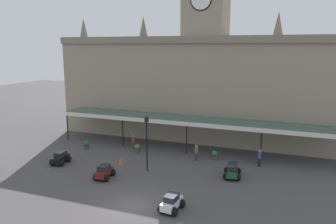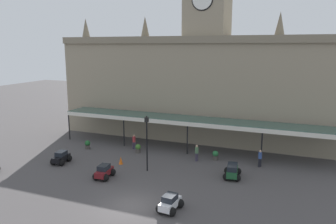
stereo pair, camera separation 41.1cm
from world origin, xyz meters
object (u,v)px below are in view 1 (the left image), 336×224
(car_black_sedan, at_px, (60,159))
(planter_forecourt_centre, at_px, (137,149))
(car_white_sedan, at_px, (172,204))
(planter_near_kerb, at_px, (86,145))
(planter_by_canopy, at_px, (215,155))
(car_green_estate, at_px, (232,171))
(pedestrian_beside_cars, at_px, (196,152))
(traffic_cone, at_px, (120,161))
(car_maroon_sedan, at_px, (104,173))
(pedestrian_crossing_forecourt, at_px, (133,141))
(victorian_lamppost, at_px, (147,137))
(pedestrian_near_entrance, at_px, (259,157))

(car_black_sedan, xyz_separation_m, planter_forecourt_centre, (5.58, 5.67, -0.01))
(car_black_sedan, relative_size, car_white_sedan, 1.01)
(planter_near_kerb, height_order, planter_by_canopy, same)
(planter_forecourt_centre, bearing_deg, car_green_estate, -16.28)
(pedestrian_beside_cars, xyz_separation_m, planter_forecourt_centre, (-6.64, 0.16, -0.42))
(traffic_cone, height_order, planter_forecourt_centre, planter_forecourt_centre)
(car_green_estate, distance_m, planter_forecourt_centre, 11.24)
(car_maroon_sedan, bearing_deg, car_black_sedan, 164.60)
(pedestrian_crossing_forecourt, xyz_separation_m, planter_near_kerb, (-4.90, -1.84, -0.42))
(traffic_cone, distance_m, planter_forecourt_centre, 3.77)
(car_black_sedan, height_order, pedestrian_crossing_forecourt, pedestrian_crossing_forecourt)
(victorian_lamppost, relative_size, planter_by_canopy, 5.42)
(car_black_sedan, relative_size, planter_by_canopy, 2.23)
(traffic_cone, bearing_deg, planter_by_canopy, 29.15)
(planter_by_canopy, bearing_deg, planter_near_kerb, -173.22)
(car_maroon_sedan, bearing_deg, car_white_sedan, -24.10)
(pedestrian_crossing_forecourt, relative_size, planter_forecourt_centre, 1.74)
(traffic_cone, bearing_deg, pedestrian_crossing_forecourt, 101.98)
(car_black_sedan, distance_m, car_green_estate, 16.56)
(pedestrian_beside_cars, bearing_deg, planter_near_kerb, -176.93)
(car_green_estate, relative_size, car_white_sedan, 1.11)
(pedestrian_near_entrance, xyz_separation_m, pedestrian_crossing_forecourt, (-13.70, 0.50, 0.00))
(car_maroon_sedan, relative_size, car_white_sedan, 1.01)
(pedestrian_crossing_forecourt, bearing_deg, planter_by_canopy, -0.93)
(pedestrian_near_entrance, distance_m, traffic_cone, 13.40)
(car_maroon_sedan, xyz_separation_m, planter_near_kerb, (-6.29, 6.48, -0.01))
(car_black_sedan, relative_size, planter_near_kerb, 2.23)
(victorian_lamppost, bearing_deg, pedestrian_near_entrance, 27.35)
(car_black_sedan, xyz_separation_m, planter_near_kerb, (-0.31, 4.83, -0.01))
(victorian_lamppost, bearing_deg, traffic_cone, 168.21)
(victorian_lamppost, relative_size, traffic_cone, 7.05)
(car_black_sedan, relative_size, pedestrian_beside_cars, 1.28)
(car_maroon_sedan, distance_m, planter_by_canopy, 11.37)
(car_green_estate, xyz_separation_m, pedestrian_near_entrance, (1.92, 3.65, 0.34))
(pedestrian_near_entrance, bearing_deg, planter_near_kerb, -175.89)
(planter_by_canopy, bearing_deg, pedestrian_near_entrance, -4.56)
(victorian_lamppost, xyz_separation_m, planter_near_kerb, (-9.08, 3.59, -2.72))
(victorian_lamppost, bearing_deg, car_green_estate, 9.52)
(pedestrian_beside_cars, relative_size, victorian_lamppost, 0.32)
(car_black_sedan, height_order, planter_near_kerb, car_black_sedan)
(car_green_estate, bearing_deg, traffic_cone, -176.73)
(pedestrian_near_entrance, xyz_separation_m, victorian_lamppost, (-9.53, -4.93, 2.30))
(car_black_sedan, height_order, planter_by_canopy, car_black_sedan)
(car_green_estate, height_order, pedestrian_crossing_forecourt, pedestrian_crossing_forecourt)
(pedestrian_crossing_forecourt, relative_size, planter_near_kerb, 1.74)
(planter_near_kerb, bearing_deg, car_black_sedan, -86.28)
(car_maroon_sedan, height_order, traffic_cone, car_maroon_sedan)
(planter_near_kerb, bearing_deg, car_maroon_sedan, -45.87)
(car_black_sedan, bearing_deg, pedestrian_beside_cars, 24.26)
(traffic_cone, bearing_deg, car_maroon_sedan, -84.03)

